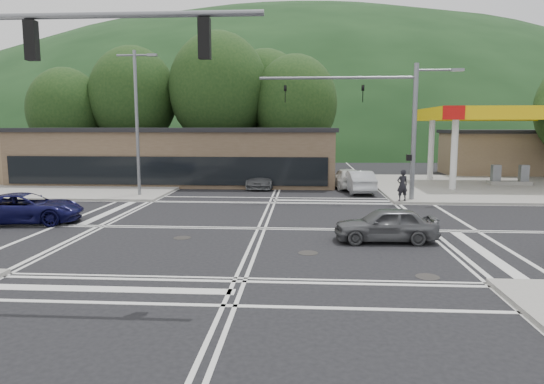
# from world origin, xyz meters

# --- Properties ---
(ground) EXTENTS (120.00, 120.00, 0.00)m
(ground) POSITION_xyz_m (0.00, 0.00, 0.00)
(ground) COLOR black
(ground) RESTS_ON ground
(sidewalk_ne) EXTENTS (16.00, 16.00, 0.15)m
(sidewalk_ne) POSITION_xyz_m (15.00, 15.00, 0.07)
(sidewalk_ne) COLOR gray
(sidewalk_ne) RESTS_ON ground
(sidewalk_nw) EXTENTS (16.00, 16.00, 0.15)m
(sidewalk_nw) POSITION_xyz_m (-15.00, 15.00, 0.07)
(sidewalk_nw) COLOR gray
(sidewalk_nw) RESTS_ON ground
(gas_station_canopy) EXTENTS (12.32, 8.34, 5.75)m
(gas_station_canopy) POSITION_xyz_m (16.99, 15.99, 5.04)
(gas_station_canopy) COLOR silver
(gas_station_canopy) RESTS_ON ground
(convenience_store) EXTENTS (10.00, 6.00, 3.80)m
(convenience_store) POSITION_xyz_m (20.00, 25.00, 1.90)
(convenience_store) COLOR #846B4F
(convenience_store) RESTS_ON ground
(commercial_row) EXTENTS (24.00, 8.00, 4.00)m
(commercial_row) POSITION_xyz_m (-8.00, 17.00, 2.00)
(commercial_row) COLOR brown
(commercial_row) RESTS_ON ground
(hill_north) EXTENTS (252.00, 126.00, 140.00)m
(hill_north) POSITION_xyz_m (0.00, 90.00, 0.00)
(hill_north) COLOR #163116
(hill_north) RESTS_ON ground
(tree_n_a) EXTENTS (8.00, 8.00, 11.75)m
(tree_n_a) POSITION_xyz_m (-14.00, 24.00, 7.14)
(tree_n_a) COLOR #382619
(tree_n_a) RESTS_ON ground
(tree_n_b) EXTENTS (9.00, 9.00, 12.98)m
(tree_n_b) POSITION_xyz_m (-6.00, 24.00, 7.79)
(tree_n_b) COLOR #382619
(tree_n_b) RESTS_ON ground
(tree_n_c) EXTENTS (7.60, 7.60, 10.87)m
(tree_n_c) POSITION_xyz_m (1.00, 24.00, 6.49)
(tree_n_c) COLOR #382619
(tree_n_c) RESTS_ON ground
(tree_n_d) EXTENTS (6.80, 6.80, 9.76)m
(tree_n_d) POSITION_xyz_m (-20.00, 23.00, 5.84)
(tree_n_d) COLOR #382619
(tree_n_d) RESTS_ON ground
(tree_n_e) EXTENTS (8.40, 8.40, 11.98)m
(tree_n_e) POSITION_xyz_m (-2.00, 28.00, 7.14)
(tree_n_e) COLOR #382619
(tree_n_e) RESTS_ON ground
(streetlight_nw) EXTENTS (2.50, 0.25, 9.00)m
(streetlight_nw) POSITION_xyz_m (-8.44, 9.00, 5.05)
(streetlight_nw) COLOR slate
(streetlight_nw) RESTS_ON ground
(signal_mast_ne) EXTENTS (11.65, 0.30, 8.00)m
(signal_mast_ne) POSITION_xyz_m (6.95, 8.20, 5.07)
(signal_mast_ne) COLOR slate
(signal_mast_ne) RESTS_ON ground
(car_blue_west) EXTENTS (5.31, 3.08, 1.39)m
(car_blue_west) POSITION_xyz_m (-10.91, 0.50, 0.70)
(car_blue_west) COLOR #0E0E3E
(car_blue_west) RESTS_ON ground
(car_grey_center) EXTENTS (3.99, 1.76, 1.34)m
(car_grey_center) POSITION_xyz_m (4.99, -2.05, 0.67)
(car_grey_center) COLOR #525457
(car_grey_center) RESTS_ON ground
(car_queue_a) EXTENTS (1.96, 4.64, 1.49)m
(car_queue_a) POSITION_xyz_m (5.50, 11.98, 0.74)
(car_queue_a) COLOR #B1B4B8
(car_queue_a) RESTS_ON ground
(car_queue_b) EXTENTS (2.39, 4.67, 1.52)m
(car_queue_b) POSITION_xyz_m (4.92, 14.00, 0.76)
(car_queue_b) COLOR silver
(car_queue_b) RESTS_ON ground
(car_northbound) EXTENTS (2.18, 4.66, 1.32)m
(car_northbound) POSITION_xyz_m (-1.15, 14.11, 0.66)
(car_northbound) COLOR slate
(car_northbound) RESTS_ON ground
(pedestrian) EXTENTS (0.75, 0.59, 1.80)m
(pedestrian) POSITION_xyz_m (7.50, 7.50, 1.05)
(pedestrian) COLOR black
(pedestrian) RESTS_ON sidewalk_ne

